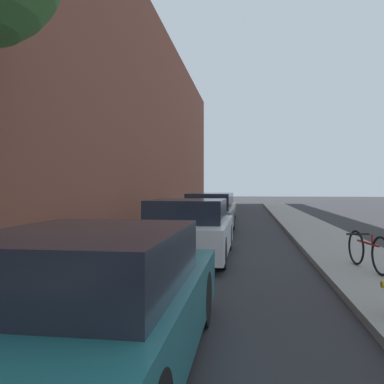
% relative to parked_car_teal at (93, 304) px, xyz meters
% --- Properties ---
extents(ground_plane, '(120.00, 120.00, 0.00)m').
position_rel_parked_car_teal_xyz_m(ground_plane, '(0.80, 10.64, -0.61)').
color(ground_plane, '#28282B').
extents(sidewalk_left, '(2.00, 52.00, 0.12)m').
position_rel_parked_car_teal_xyz_m(sidewalk_left, '(-2.10, 10.64, -0.55)').
color(sidewalk_left, gray).
rests_on(sidewalk_left, ground).
extents(sidewalk_right, '(2.00, 52.00, 0.12)m').
position_rel_parked_car_teal_xyz_m(sidewalk_right, '(3.70, 10.64, -0.55)').
color(sidewalk_right, gray).
rests_on(sidewalk_right, ground).
extents(building_facade_left, '(0.70, 52.00, 10.20)m').
position_rel_parked_car_teal_xyz_m(building_facade_left, '(-3.45, 10.64, 4.49)').
color(building_facade_left, brown).
rests_on(building_facade_left, ground).
extents(parked_car_teal, '(1.78, 4.15, 1.28)m').
position_rel_parked_car_teal_xyz_m(parked_car_teal, '(0.00, 0.00, 0.00)').
color(parked_car_teal, black).
rests_on(parked_car_teal, ground).
extents(parked_car_white, '(1.86, 4.08, 1.36)m').
position_rel_parked_car_teal_xyz_m(parked_car_white, '(-0.03, 5.85, 0.04)').
color(parked_car_white, black).
rests_on(parked_car_white, ground).
extents(parked_car_grey, '(1.70, 4.15, 1.42)m').
position_rel_parked_car_teal_xyz_m(parked_car_grey, '(-0.04, 11.01, 0.06)').
color(parked_car_grey, black).
rests_on(parked_car_grey, ground).
extents(parked_car_champagne, '(1.79, 4.57, 1.37)m').
position_rel_parked_car_teal_xyz_m(parked_car_champagne, '(-0.22, 16.27, 0.04)').
color(parked_car_champagne, black).
rests_on(parked_car_champagne, ground).
extents(bicycle, '(0.45, 1.64, 0.68)m').
position_rel_parked_car_teal_xyz_m(bicycle, '(3.51, 4.38, -0.14)').
color(bicycle, black).
rests_on(bicycle, sidewalk_right).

